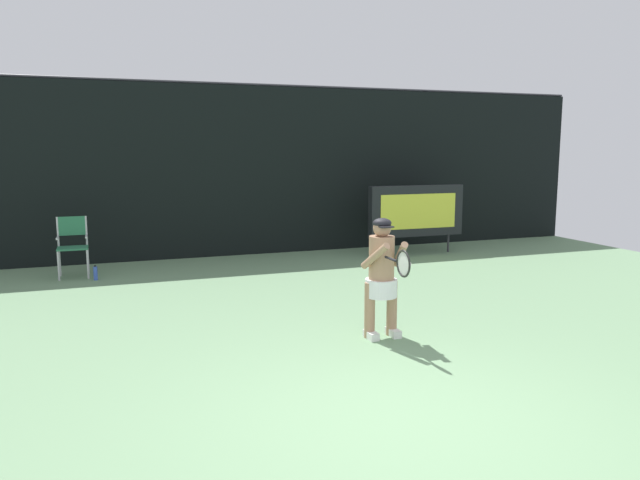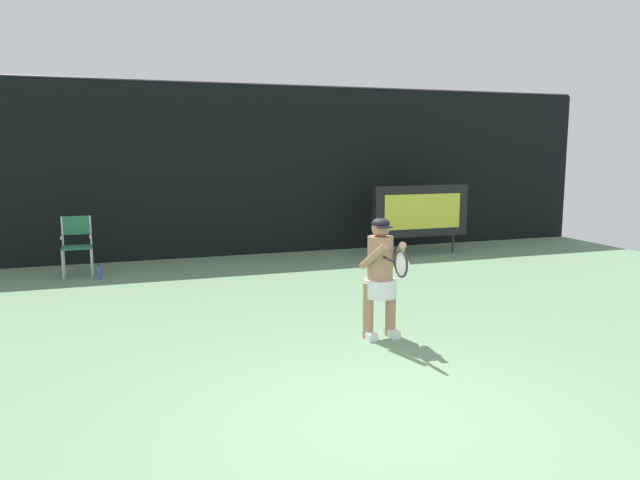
{
  "view_description": "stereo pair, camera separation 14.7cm",
  "coord_description": "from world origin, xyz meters",
  "px_view_note": "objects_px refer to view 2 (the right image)",
  "views": [
    {
      "loc": [
        -2.3,
        -4.35,
        2.3
      ],
      "look_at": [
        0.53,
        3.39,
        1.05
      ],
      "focal_mm": 34.13,
      "sensor_mm": 36.0,
      "label": 1
    },
    {
      "loc": [
        -2.16,
        -4.4,
        2.3
      ],
      "look_at": [
        0.53,
        3.39,
        1.05
      ],
      "focal_mm": 34.13,
      "sensor_mm": 36.0,
      "label": 2
    }
  ],
  "objects_px": {
    "water_bottle": "(99,272)",
    "umpire_chair": "(77,242)",
    "scoreboard": "(421,211)",
    "tennis_player": "(380,273)",
    "tennis_racket": "(400,264)"
  },
  "relations": [
    {
      "from": "scoreboard",
      "to": "tennis_player",
      "type": "xyz_separation_m",
      "value": [
        -3.28,
        -5.07,
        -0.15
      ]
    },
    {
      "from": "scoreboard",
      "to": "tennis_racket",
      "type": "bearing_deg",
      "value": -120.37
    },
    {
      "from": "scoreboard",
      "to": "tennis_player",
      "type": "distance_m",
      "value": 6.04
    },
    {
      "from": "water_bottle",
      "to": "tennis_racket",
      "type": "bearing_deg",
      "value": -58.07
    },
    {
      "from": "umpire_chair",
      "to": "tennis_player",
      "type": "distance_m",
      "value": 6.27
    },
    {
      "from": "water_bottle",
      "to": "tennis_racket",
      "type": "height_order",
      "value": "tennis_racket"
    },
    {
      "from": "tennis_racket",
      "to": "tennis_player",
      "type": "bearing_deg",
      "value": 97.44
    },
    {
      "from": "tennis_player",
      "to": "water_bottle",
      "type": "bearing_deg",
      "value": 125.39
    },
    {
      "from": "tennis_player",
      "to": "umpire_chair",
      "type": "bearing_deg",
      "value": 125.78
    },
    {
      "from": "umpire_chair",
      "to": "tennis_racket",
      "type": "xyz_separation_m",
      "value": [
        3.63,
        -5.68,
        0.41
      ]
    },
    {
      "from": "scoreboard",
      "to": "umpire_chair",
      "type": "relative_size",
      "value": 2.04
    },
    {
      "from": "scoreboard",
      "to": "tennis_racket",
      "type": "distance_m",
      "value": 6.56
    },
    {
      "from": "scoreboard",
      "to": "tennis_player",
      "type": "height_order",
      "value": "scoreboard"
    },
    {
      "from": "scoreboard",
      "to": "tennis_racket",
      "type": "xyz_separation_m",
      "value": [
        -3.32,
        -5.66,
        0.08
      ]
    },
    {
      "from": "water_bottle",
      "to": "umpire_chair",
      "type": "bearing_deg",
      "value": 129.7
    }
  ]
}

